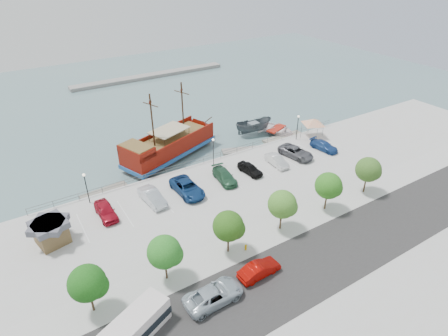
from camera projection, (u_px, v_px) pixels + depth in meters
ground at (238, 191)px, 50.78m from camera, size 160.00×160.00×0.00m
land_slab at (362, 294)px, 35.23m from camera, size 100.00×58.00×1.20m
street at (325, 257)px, 38.58m from camera, size 100.00×8.00×0.04m
sidewalk at (287, 225)px, 42.96m from camera, size 100.00×4.00×0.05m
seawall_railing at (209, 158)px, 55.70m from camera, size 50.00×0.06×1.00m
far_shore at (151, 76)px, 95.32m from camera, size 40.00×3.00×0.80m
pirate_ship at (175, 143)px, 59.05m from camera, size 18.83×11.15×11.71m
patrol_boat at (253, 128)px, 65.65m from camera, size 7.00×3.77×2.57m
speedboat at (276, 130)px, 66.02m from camera, size 6.94×8.13×1.42m
dock_west at (105, 192)px, 50.34m from camera, size 6.46×2.32×0.36m
dock_mid at (242, 151)px, 60.61m from camera, size 6.85×4.13×0.38m
dock_east at (284, 138)px, 64.54m from camera, size 7.77×2.30×0.44m
shed at (51, 232)px, 39.83m from camera, size 3.98×3.98×2.74m
canopy_tent at (314, 119)px, 61.60m from camera, size 5.87×5.87×3.72m
street_van at (214, 295)px, 33.42m from camera, size 5.68×2.76×1.56m
street_sedan at (259, 270)px, 36.10m from camera, size 4.48×1.73×1.46m
shuttle_bus at (133, 329)px, 30.01m from camera, size 6.98×4.76×2.33m
fire_hydrant at (246, 247)px, 39.31m from camera, size 0.25×0.25×0.72m
lamp_post_left at (86, 183)px, 45.31m from camera, size 0.36×0.36×4.28m
lamp_post_mid at (213, 147)px, 53.53m from camera, size 0.36×0.36×4.28m
lamp_post_right at (298, 123)px, 60.83m from camera, size 0.36×0.36×4.28m
tree_a at (89, 284)px, 31.26m from camera, size 3.30×3.20×5.00m
tree_b at (166, 253)px, 34.46m from camera, size 3.30×3.20×5.00m
tree_c at (230, 227)px, 37.65m from camera, size 3.30×3.20×5.00m
tree_d at (284, 205)px, 40.85m from camera, size 3.30×3.20×5.00m
tree_e at (330, 186)px, 44.04m from camera, size 3.30×3.20×5.00m
tree_f at (369, 170)px, 47.24m from camera, size 3.30×3.20×5.00m
parked_car_a at (106, 211)px, 44.07m from camera, size 1.97×4.69×1.59m
parked_car_b at (152, 197)px, 46.50m from camera, size 2.28×5.18×1.65m
parked_car_c at (187, 188)px, 48.26m from camera, size 2.92×6.01×1.65m
parked_car_d at (225, 176)px, 50.87m from camera, size 2.60×5.23×1.46m
parked_car_e at (250, 169)px, 52.62m from camera, size 2.16×4.35×1.43m
parked_car_f at (277, 161)px, 54.64m from camera, size 1.67×4.37×1.42m
parked_car_g at (296, 152)px, 56.75m from camera, size 3.56×6.00×1.56m
parked_car_h at (324, 146)px, 58.77m from camera, size 2.65×4.95×1.36m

